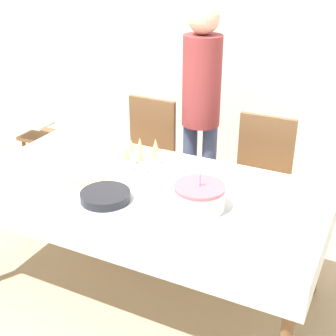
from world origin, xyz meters
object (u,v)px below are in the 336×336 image
(birthday_cake, at_px, (199,197))
(plate_stack_main, at_px, (105,196))
(dining_chair_far_left, at_px, (146,155))
(dining_chair_far_right, at_px, (259,178))
(champagne_tray, at_px, (141,156))
(high_chair, at_px, (41,144))
(person_standing, at_px, (201,97))

(birthday_cake, distance_m, plate_stack_main, 0.52)
(dining_chair_far_left, distance_m, birthday_cake, 1.29)
(dining_chair_far_right, bearing_deg, dining_chair_far_left, -180.00)
(champagne_tray, height_order, high_chair, champagne_tray)
(birthday_cake, xyz_separation_m, person_standing, (-0.43, 1.04, 0.20))
(dining_chair_far_left, height_order, champagne_tray, dining_chair_far_left)
(dining_chair_far_left, height_order, plate_stack_main, dining_chair_far_left)
(dining_chair_far_left, xyz_separation_m, champagne_tray, (0.33, -0.64, 0.32))
(dining_chair_far_right, height_order, person_standing, person_standing)
(birthday_cake, bearing_deg, dining_chair_far_right, 85.23)
(dining_chair_far_left, bearing_deg, person_standing, 14.32)
(dining_chair_far_left, bearing_deg, high_chair, -174.06)
(dining_chair_far_right, distance_m, high_chair, 1.90)
(dining_chair_far_left, bearing_deg, birthday_cake, -48.01)
(high_chair, bearing_deg, dining_chair_far_right, 3.06)
(plate_stack_main, bearing_deg, high_chair, 143.33)
(dining_chair_far_right, relative_size, plate_stack_main, 3.47)
(dining_chair_far_right, height_order, high_chair, dining_chair_far_right)
(champagne_tray, bearing_deg, plate_stack_main, -87.90)
(dining_chair_far_right, distance_m, plate_stack_main, 1.25)
(birthday_cake, distance_m, champagne_tray, 0.59)
(dining_chair_far_right, xyz_separation_m, birthday_cake, (-0.08, -0.94, 0.30))
(champagne_tray, height_order, plate_stack_main, champagne_tray)
(dining_chair_far_right, xyz_separation_m, champagne_tray, (-0.59, -0.64, 0.32))
(dining_chair_far_right, height_order, champagne_tray, dining_chair_far_right)
(champagne_tray, xyz_separation_m, high_chair, (-1.30, 0.54, -0.36))
(dining_chair_far_left, xyz_separation_m, dining_chair_far_right, (0.92, 0.00, 0.00))
(dining_chair_far_right, bearing_deg, birthday_cake, -94.77)
(person_standing, xyz_separation_m, high_chair, (-1.39, -0.21, -0.54))
(champagne_tray, bearing_deg, person_standing, 83.57)
(dining_chair_far_left, relative_size, plate_stack_main, 3.47)
(birthday_cake, distance_m, high_chair, 2.03)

